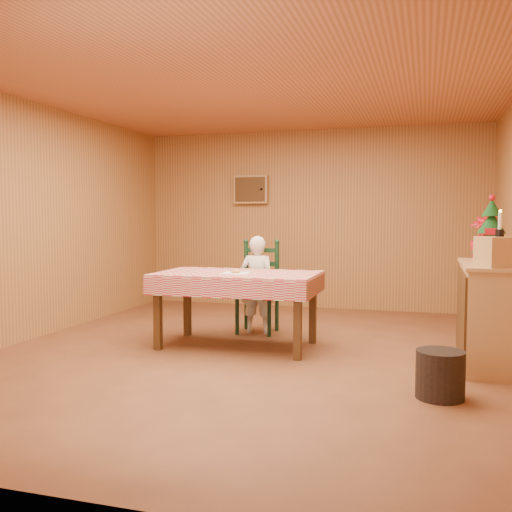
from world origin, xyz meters
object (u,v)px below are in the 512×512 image
(dining_table, at_px, (237,281))
(seated_child, at_px, (257,284))
(storage_bin, at_px, (440,375))
(ladder_chair, at_px, (259,289))
(crate, at_px, (499,252))
(christmas_tree, at_px, (491,231))
(shelf_unit, at_px, (491,314))

(dining_table, bearing_deg, seated_child, 90.00)
(storage_bin, bearing_deg, ladder_chair, 135.30)
(crate, relative_size, storage_bin, 0.84)
(dining_table, relative_size, seated_child, 1.47)
(seated_child, xyz_separation_m, crate, (2.44, -1.18, 0.49))
(crate, relative_size, christmas_tree, 0.48)
(dining_table, xyz_separation_m, storage_bin, (1.98, -1.17, -0.51))
(storage_bin, bearing_deg, christmas_tree, 71.34)
(christmas_tree, bearing_deg, ladder_chair, 166.48)
(christmas_tree, bearing_deg, storage_bin, -108.66)
(shelf_unit, height_order, storage_bin, shelf_unit)
(seated_child, relative_size, christmas_tree, 1.81)
(ladder_chair, bearing_deg, seated_child, -90.00)
(crate, xyz_separation_m, storage_bin, (-0.46, -0.72, -0.88))
(ladder_chair, xyz_separation_m, seated_child, (0.00, -0.06, 0.06))
(dining_table, distance_m, shelf_unit, 2.44)
(dining_table, xyz_separation_m, seated_child, (0.00, 0.73, -0.13))
(seated_child, bearing_deg, storage_bin, 136.14)
(christmas_tree, bearing_deg, shelf_unit, -91.98)
(ladder_chair, distance_m, storage_bin, 2.80)
(crate, bearing_deg, shelf_unit, 91.23)
(seated_child, relative_size, crate, 3.75)
(seated_child, bearing_deg, crate, 154.19)
(dining_table, bearing_deg, ladder_chair, 90.00)
(shelf_unit, distance_m, christmas_tree, 0.79)
(crate, distance_m, christmas_tree, 0.67)
(crate, height_order, storage_bin, crate)
(dining_table, distance_m, christmas_tree, 2.50)
(shelf_unit, xyz_separation_m, christmas_tree, (0.01, 0.25, 0.74))
(dining_table, distance_m, ladder_chair, 0.81)
(crate, bearing_deg, storage_bin, -122.73)
(dining_table, bearing_deg, crate, -10.44)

